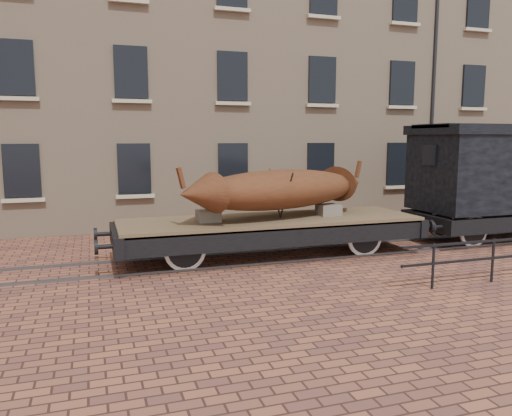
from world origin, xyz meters
name	(u,v)px	position (x,y,z in m)	size (l,w,h in m)	color
ground	(247,259)	(0.00, 0.00, 0.00)	(90.00, 90.00, 0.00)	brown
warehouse_cream	(245,55)	(3.00, 9.99, 7.00)	(40.00, 10.19, 14.00)	tan
rail_track	(247,258)	(0.00, 0.00, 0.03)	(30.00, 1.52, 0.06)	#59595E
flatcar_wagon	(271,226)	(0.67, 0.00, 0.86)	(9.14, 2.48, 1.38)	brown
iron_boat	(281,189)	(0.94, 0.00, 1.86)	(6.05, 3.11, 1.48)	#632C15
goods_van	(510,168)	(8.73, 0.00, 2.28)	(7.04, 2.57, 3.64)	black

